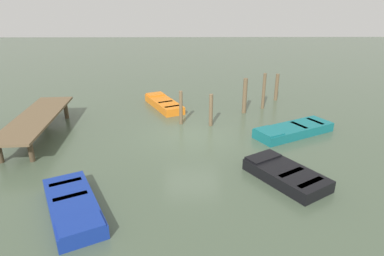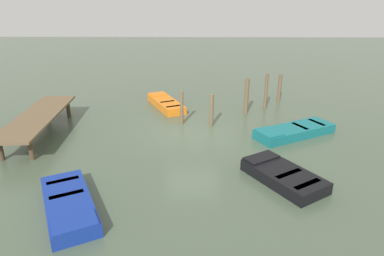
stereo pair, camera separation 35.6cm
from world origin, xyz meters
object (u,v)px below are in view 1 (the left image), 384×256
Objects in this scene: mooring_piling_mid_right at (181,108)px; dock_segment at (36,119)px; rowboat_black at (285,174)px; mooring_piling_far_left at (264,91)px; rowboat_orange at (164,103)px; rowboat_blue at (73,206)px; rowboat_teal at (293,130)px; mooring_piling_near_right at (211,110)px; mooring_piling_far_right at (277,87)px; mooring_piling_center at (245,96)px.

dock_segment is at bearing 103.86° from mooring_piling_mid_right.
rowboat_black is 1.57× the size of mooring_piling_far_left.
mooring_piling_far_left is (-0.26, -5.50, 0.76)m from rowboat_orange.
mooring_piling_mid_right is (7.14, -2.92, 0.61)m from rowboat_blue.
rowboat_teal is at bearing -149.43° from rowboat_orange.
mooring_piling_near_right reaches higher than rowboat_blue.
mooring_piling_far_left is 1.95m from mooring_piling_far_right.
mooring_piling_near_right reaches higher than dock_segment.
rowboat_orange is at bearing 101.33° from mooring_piling_far_right.
mooring_piling_center is at bearing -75.72° from dock_segment.
rowboat_black is at bearing -156.93° from mooring_piling_near_right.
mooring_piling_far_left is 1.38m from mooring_piling_center.
rowboat_orange is at bearing 40.08° from mooring_piling_near_right.
mooring_piling_far_right is at bearing -69.11° from dock_segment.
rowboat_orange is at bearing 76.87° from mooring_piling_center.
mooring_piling_far_left is at bearing -61.81° from mooring_piling_mid_right.
dock_segment is 11.30m from rowboat_teal.
mooring_piling_mid_right reaches higher than rowboat_teal.
mooring_piling_mid_right is 1.04× the size of mooring_piling_far_right.
mooring_piling_mid_right is 5.08m from mooring_piling_far_left.
mooring_piling_far_left reaches higher than mooring_piling_mid_right.
dock_segment is at bearing -177.06° from rowboat_blue.
mooring_piling_mid_right is at bearing 118.19° from mooring_piling_far_left.
rowboat_blue is (-5.74, 7.97, 0.00)m from rowboat_teal.
mooring_piling_center is (-0.75, 1.15, -0.05)m from mooring_piling_far_left.
mooring_piling_far_right reaches higher than rowboat_teal.
mooring_piling_near_right is at bearing -100.09° from mooring_piling_mid_right.
mooring_piling_far_right reaches higher than rowboat_black.
rowboat_orange is 3.85m from mooring_piling_near_right.
rowboat_black is 1.98× the size of mooring_piling_near_right.
mooring_piling_far_left is (3.93, -10.70, 0.14)m from dock_segment.
mooring_piling_far_right is at bearing -44.60° from rowboat_black.
rowboat_blue is 14.02m from mooring_piling_far_right.
rowboat_teal is 1.98× the size of mooring_piling_far_left.
mooring_piling_mid_right reaches higher than rowboat_black.
rowboat_teal is at bearing -93.47° from dock_segment.
mooring_piling_far_right is (1.59, -1.12, -0.19)m from mooring_piling_far_left.
rowboat_teal is 3.84m from mooring_piling_near_right.
mooring_piling_center reaches higher than rowboat_black.
rowboat_blue is at bearing 157.73° from mooring_piling_mid_right.
rowboat_teal is 3.92m from mooring_piling_far_left.
mooring_piling_near_right reaches higher than rowboat_orange.
mooring_piling_far_left reaches higher than mooring_piling_near_right.
dock_segment is 13.05m from mooring_piling_far_right.
rowboat_blue is (-1.77, 6.53, -0.00)m from rowboat_black.
rowboat_black is at bearing -177.67° from mooring_piling_center.
rowboat_orange is at bearing -61.94° from rowboat_teal.
mooring_piling_far_left reaches higher than rowboat_teal.
rowboat_blue is at bearing 143.38° from rowboat_orange.
rowboat_black is at bearing 77.53° from rowboat_blue.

